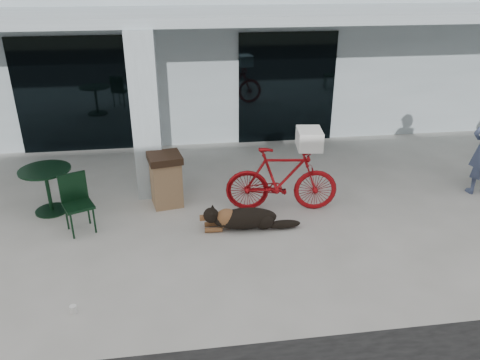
{
  "coord_description": "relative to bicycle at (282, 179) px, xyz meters",
  "views": [
    {
      "loc": [
        -0.95,
        -6.17,
        4.09
      ],
      "look_at": [
        0.0,
        0.51,
        1.0
      ],
      "focal_mm": 35.0,
      "sensor_mm": 36.0,
      "label": 1
    }
  ],
  "objects": [
    {
      "name": "ground",
      "position": [
        -0.87,
        -1.29,
        -0.61
      ],
      "size": [
        80.0,
        80.0,
        0.0
      ],
      "primitive_type": "plane",
      "color": "beige",
      "rests_on": "ground"
    },
    {
      "name": "building",
      "position": [
        -0.87,
        7.21,
        1.64
      ],
      "size": [
        22.0,
        7.0,
        4.5
      ],
      "primitive_type": "cube",
      "color": "#AFBEC6",
      "rests_on": "ground"
    },
    {
      "name": "storefront_glass_left",
      "position": [
        -4.07,
        3.69,
        0.74
      ],
      "size": [
        2.8,
        0.06,
        2.7
      ],
      "primitive_type": "cube",
      "color": "black",
      "rests_on": "ground"
    },
    {
      "name": "storefront_glass_right",
      "position": [
        0.93,
        3.69,
        0.74
      ],
      "size": [
        2.4,
        0.06,
        2.7
      ],
      "primitive_type": "cube",
      "color": "black",
      "rests_on": "ground"
    },
    {
      "name": "column",
      "position": [
        -2.37,
        1.01,
        0.95
      ],
      "size": [
        0.5,
        0.5,
        3.12
      ],
      "primitive_type": "cube",
      "color": "#AFBEC6",
      "rests_on": "ground"
    },
    {
      "name": "overhang",
      "position": [
        -0.87,
        2.31,
        2.6
      ],
      "size": [
        22.0,
        2.8,
        0.18
      ],
      "primitive_type": "cube",
      "color": "#AFBEC6",
      "rests_on": "column"
    },
    {
      "name": "bicycle",
      "position": [
        0.0,
        0.0,
        0.0
      ],
      "size": [
        2.07,
        0.83,
        1.21
      ],
      "primitive_type": "imported",
      "rotation": [
        0.0,
        0.0,
        1.44
      ],
      "color": "#9F0C12",
      "rests_on": "ground"
    },
    {
      "name": "laundry_basket",
      "position": [
        0.45,
        -0.06,
        0.77
      ],
      "size": [
        0.48,
        0.61,
        0.33
      ],
      "primitive_type": "cube",
      "rotation": [
        0.0,
        0.0,
        1.44
      ],
      "color": "white",
      "rests_on": "bicycle"
    },
    {
      "name": "dog",
      "position": [
        -0.75,
        -0.59,
        -0.4
      ],
      "size": [
        1.27,
        0.46,
        0.42
      ],
      "primitive_type": null,
      "rotation": [
        0.0,
        0.0,
        -0.03
      ],
      "color": "black",
      "rests_on": "ground"
    },
    {
      "name": "cup_near_dog",
      "position": [
        -3.28,
        -2.41,
        -0.55
      ],
      "size": [
        0.11,
        0.11,
        0.11
      ],
      "primitive_type": "cylinder",
      "rotation": [
        0.0,
        0.0,
        0.3
      ],
      "color": "white",
      "rests_on": "ground"
    },
    {
      "name": "cafe_table_near",
      "position": [
        -4.17,
        0.51,
        -0.19
      ],
      "size": [
        1.04,
        1.04,
        0.84
      ],
      "primitive_type": null,
      "rotation": [
        0.0,
        0.0,
        0.18
      ],
      "color": "black",
      "rests_on": "ground"
    },
    {
      "name": "cafe_chair_near",
      "position": [
        -3.51,
        -0.29,
        -0.11
      ],
      "size": [
        0.61,
        0.63,
        1.0
      ],
      "primitive_type": null,
      "rotation": [
        0.0,
        0.0,
        0.41
      ],
      "color": "black",
      "rests_on": "ground"
    },
    {
      "name": "trash_receptacle",
      "position": [
        -2.07,
        0.51,
        -0.11
      ],
      "size": [
        0.68,
        0.68,
        1.0
      ],
      "primitive_type": null,
      "rotation": [
        0.0,
        0.0,
        0.18
      ],
      "color": "#8E6B49",
      "rests_on": "ground"
    }
  ]
}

